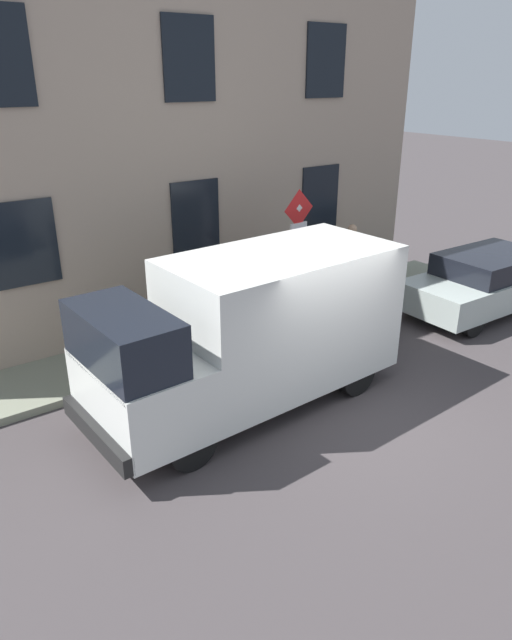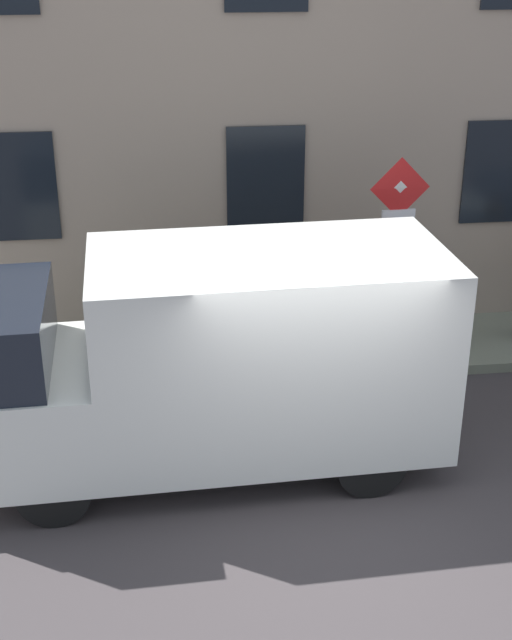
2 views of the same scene
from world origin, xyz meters
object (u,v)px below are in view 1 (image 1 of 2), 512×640
at_px(parked_hatchback, 485,281).
at_px(pedestrian, 351,257).
at_px(bicycle_red, 229,305).
at_px(bicycle_orange, 191,315).
at_px(delivery_van, 252,329).
at_px(litter_bin, 159,338).
at_px(sign_post_stacked, 298,245).
at_px(bicycle_blue, 263,296).

relative_size(parked_hatchback, pedestrian, 2.35).
bearing_deg(bicycle_red, bicycle_orange, 3.19).
xyz_separation_m(delivery_van, bicycle_orange, (2.85, -0.49, -0.82)).
bearing_deg(pedestrian, litter_bin, -10.13).
relative_size(sign_post_stacked, bicycle_orange, 1.61).
bearing_deg(pedestrian, parked_hatchback, 113.69).
xyz_separation_m(delivery_van, litter_bin, (2.05, 0.66, -0.74)).
distance_m(delivery_van, litter_bin, 2.27).
distance_m(delivery_van, bicycle_red, 3.29).
bearing_deg(sign_post_stacked, bicycle_red, 48.79).
distance_m(sign_post_stacked, bicycle_blue, 1.67).
relative_size(bicycle_blue, bicycle_orange, 1.00).
height_order(parked_hatchback, pedestrian, pedestrian).
relative_size(sign_post_stacked, pedestrian, 1.60).
distance_m(parked_hatchback, bicycle_orange, 6.76).
bearing_deg(bicycle_blue, bicycle_red, 2.86).
bearing_deg(delivery_van, litter_bin, -74.27).
bearing_deg(pedestrian, sign_post_stacked, 0.82).
height_order(bicycle_blue, bicycle_red, same).
distance_m(sign_post_stacked, bicycle_orange, 2.62).
bearing_deg(delivery_van, sign_post_stacked, -145.01).
relative_size(delivery_van, parked_hatchback, 1.33).
xyz_separation_m(sign_post_stacked, delivery_van, (-1.90, 2.52, -0.54)).
bearing_deg(bicycle_blue, bicycle_orange, 2.87).
relative_size(bicycle_blue, bicycle_red, 1.00).
relative_size(sign_post_stacked, delivery_van, 0.51).
xyz_separation_m(parked_hatchback, pedestrian, (2.40, 1.95, 0.34)).
height_order(bicycle_blue, pedestrian, pedestrian).
relative_size(bicycle_orange, pedestrian, 1.00).
bearing_deg(delivery_van, bicycle_red, -118.65).
distance_m(parked_hatchback, bicycle_blue, 5.10).
bearing_deg(bicycle_red, pedestrian, 177.86).
height_order(delivery_van, parked_hatchback, delivery_van).
distance_m(parked_hatchback, bicycle_red, 5.92).
height_order(sign_post_stacked, delivery_van, sign_post_stacked).
bearing_deg(parked_hatchback, sign_post_stacked, -21.28).
distance_m(bicycle_blue, pedestrian, 2.46).
bearing_deg(bicycle_orange, bicycle_blue, 179.39).
bearing_deg(litter_bin, delivery_van, -162.23).
height_order(parked_hatchback, litter_bin, parked_hatchback).
bearing_deg(bicycle_orange, bicycle_red, 179.40).
xyz_separation_m(sign_post_stacked, litter_bin, (0.15, 3.17, -1.28)).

